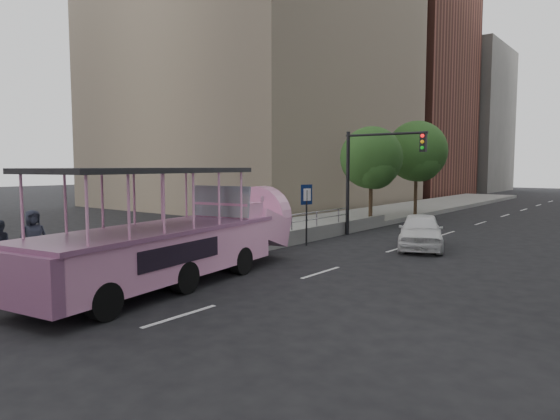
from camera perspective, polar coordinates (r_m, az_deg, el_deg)
The scene contains 14 objects.
ground at distance 14.07m, azimuth -7.82°, elevation -9.31°, with size 160.00×160.00×0.00m, color black.
sidewalk at distance 25.16m, azimuth -0.82°, elevation -2.57°, with size 5.50×80.00×0.30m, color #9E9E98.
kerb_wall at distance 17.53m, azimuth -10.37°, elevation -4.88°, with size 0.24×30.00×0.36m, color gray.
guardrail at distance 17.43m, azimuth -10.41°, elevation -2.74°, with size 0.07×22.00×0.71m.
duck_boat at distance 15.39m, azimuth -11.20°, elevation -3.29°, with size 3.93×10.56×3.42m.
car at distance 21.92m, azimuth 15.78°, elevation -2.31°, with size 1.77×4.38×1.49m, color white.
pedestrian_mid at distance 17.49m, azimuth -29.21°, elevation -3.53°, with size 0.74×0.58×1.53m, color #252937.
pedestrian_far at distance 17.74m, azimuth -26.36°, elevation -2.86°, with size 0.88×0.57×1.80m, color #252937.
parking_sign at distance 21.78m, azimuth 3.05°, elevation 0.32°, with size 0.22×0.58×2.68m.
traffic_signal at distance 24.84m, azimuth 10.17°, elevation 5.00°, with size 4.20×0.32×5.20m.
street_tree_near at distance 28.62m, azimuth 10.50°, elevation 5.63°, with size 3.52×3.52×5.72m.
street_tree_far at distance 34.01m, azimuth 15.44°, elevation 6.24°, with size 3.97×3.97×6.45m.
midrise_brick at distance 64.59m, azimuth 11.99°, elevation 13.38°, with size 18.00×16.00×26.00m, color brown.
midrise_stone_b at distance 78.20m, azimuth 18.43°, elevation 9.54°, with size 16.00×14.00×20.00m, color slate.
Camera 1 is at (9.72, -9.56, 3.46)m, focal length 32.00 mm.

